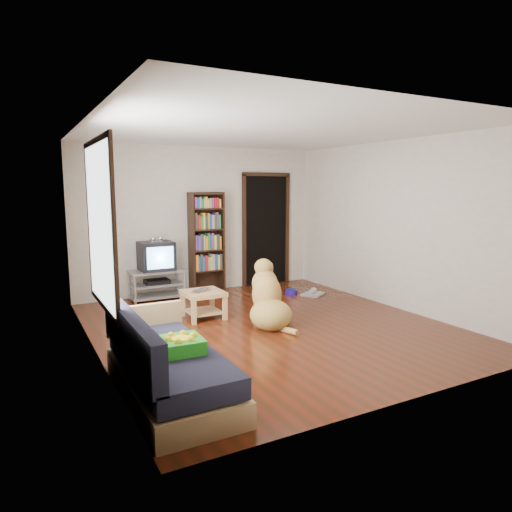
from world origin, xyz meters
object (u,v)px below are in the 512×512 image
tv_stand (157,283)px  green_cushion (181,345)px  grey_rag (313,294)px  dog (268,301)px  laptop (204,291)px  sofa (165,368)px  coffee_table (203,299)px  crt_tv (156,256)px  dog_bowl (291,292)px  bookshelf (206,237)px

tv_stand → green_cushion: bearing=-102.9°
green_cushion → grey_rag: green_cushion is taller
tv_stand → dog: dog is taller
laptop → sofa: bearing=-151.5°
laptop → dog: size_ratio=0.29×
grey_rag → coffee_table: size_ratio=0.73×
crt_tv → coffee_table: (0.26, -1.48, -0.46)m
grey_rag → tv_stand: (-2.51, 1.02, 0.25)m
grey_rag → sofa: 4.36m
green_cushion → sofa: sofa is taller
dog_bowl → tv_stand: (-2.21, 0.77, 0.23)m
green_cushion → coffee_table: green_cushion is taller
green_cushion → crt_tv: size_ratio=0.64×
bookshelf → coffee_table: size_ratio=3.27×
dog_bowl → bookshelf: size_ratio=0.12×
tv_stand → laptop: bearing=-80.2°
laptop → dog_bowl: laptop is taller
green_cushion → laptop: bearing=66.4°
laptop → crt_tv: size_ratio=0.57×
laptop → grey_rag: laptop is taller
crt_tv → sofa: bearing=-104.9°
dog → green_cushion: bearing=-139.0°
grey_rag → tv_stand: size_ratio=0.44×
tv_stand → dog_bowl: bearing=-19.2°
laptop → dog: dog is taller
dog_bowl → crt_tv: bearing=160.3°
crt_tv → dog: bearing=-67.0°
laptop → coffee_table: size_ratio=0.60×
grey_rag → sofa: bearing=-143.1°
dog → coffee_table: bearing=133.5°
green_cushion → crt_tv: 3.84m
dog_bowl → crt_tv: (-2.21, 0.79, 0.70)m
laptop → dog_bowl: (1.95, 0.72, -0.37)m
dog_bowl → crt_tv: 2.45m
dog_bowl → sofa: (-3.18, -2.86, 0.22)m
bookshelf → coffee_table: (-0.69, -1.55, -0.72)m
tv_stand → sofa: (-0.97, -3.63, -0.01)m
green_cushion → dog_bowl: 4.27m
sofa → dog_bowl: bearing=41.9°
tv_stand → coffee_table: (0.26, -1.46, 0.01)m
coffee_table → crt_tv: bearing=99.9°
sofa → grey_rag: bearing=36.9°
bookshelf → dog: (-0.02, -2.26, -0.66)m
dog_bowl → crt_tv: crt_tv is taller
laptop → grey_rag: bearing=-19.8°
tv_stand → crt_tv: (0.00, 0.02, 0.47)m
sofa → coffee_table: size_ratio=3.27×
grey_rag → tv_stand: tv_stand is taller
tv_stand → bookshelf: bookshelf is taller
tv_stand → dog: bearing=-66.7°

